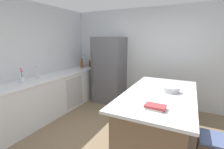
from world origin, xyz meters
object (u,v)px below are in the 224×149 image
Objects in this scene: sink_faucet at (37,72)px; cookbook_stack at (155,107)px; bar_stool at (215,148)px; mixing_bowl at (171,90)px; vinegar_bottle at (82,65)px; refrigerator at (109,70)px; whiskey_bottle at (82,64)px; flower_vase at (22,79)px; syrup_bottle at (90,64)px; soda_bottle at (84,62)px; kitchen_island at (158,118)px.

cookbook_stack is (2.63, -0.40, -0.14)m from sink_faucet.
bar_stool is 2.67× the size of cookbook_stack.
mixing_bowl is at bearing 8.17° from sink_faucet.
vinegar_bottle is 1.05× the size of cookbook_stack.
whiskey_bottle is at bearing -177.21° from refrigerator.
bar_stool is 3.91m from whiskey_bottle.
flower_vase is 1.17× the size of mixing_bowl.
cookbook_stack is at bearing -0.84° from flower_vase.
cookbook_stack is (2.49, -2.21, -0.08)m from syrup_bottle.
soda_bottle is at bearing 90.20° from flower_vase.
refrigerator is 0.94m from whiskey_bottle.
vinegar_bottle is at bearing 143.10° from cookbook_stack.
sink_faucet is at bearing -174.09° from kitchen_island.
flower_vase is 1.97m from whiskey_bottle.
soda_bottle is 3.04m from mixing_bowl.
flower_vase reaches higher than vinegar_bottle.
bar_stool is 3.38m from sink_faucet.
soda_bottle reaches higher than cookbook_stack.
sink_faucet is at bearing 92.03° from flower_vase.
bar_stool is at bearing -40.35° from refrigerator.
refrigerator is at bearing -11.41° from syrup_bottle.
flower_vase is 2.62m from cookbook_stack.
syrup_bottle reaches higher than bar_stool.
syrup_bottle is at bearing 147.45° from kitchen_island.
refrigerator is 2.64× the size of bar_stool.
vinegar_bottle is (-0.07, -0.29, 0.01)m from syrup_bottle.
refrigerator reaches higher than mixing_bowl.
syrup_bottle is 2.96m from mixing_bowl.
flower_vase is 2.18m from syrup_bottle.
syrup_bottle is at bearing 75.62° from vinegar_bottle.
vinegar_bottle reaches higher than kitchen_island.
sink_faucet is (-3.31, 0.38, 0.52)m from bar_stool.
bar_stool is at bearing -40.78° from kitchen_island.
vinegar_bottle is 3.21m from cookbook_stack.
refrigerator is 6.09× the size of flower_vase.
flower_vase reaches higher than sink_faucet.
bar_stool is 3.88m from syrup_bottle.
flower_vase is at bearing -166.26° from kitchen_island.
mixing_bowl is (2.72, 0.75, -0.05)m from flower_vase.
soda_bottle is (-0.14, -0.09, 0.05)m from syrup_bottle.
soda_bottle is (-0.91, 0.06, 0.16)m from refrigerator.
refrigerator is 2.21m from flower_vase.
bar_stool is 2.87× the size of syrup_bottle.
vinegar_bottle is (0.05, 1.89, 0.02)m from flower_vase.
syrup_bottle is at bearing 86.62° from flower_vase.
kitchen_island is 0.99m from bar_stool.
vinegar_bottle is 1.06× the size of mixing_bowl.
flower_vase is 1.15× the size of whiskey_bottle.
refrigerator is 1.90m from sink_faucet.
flower_vase is at bearing -87.97° from sink_faucet.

